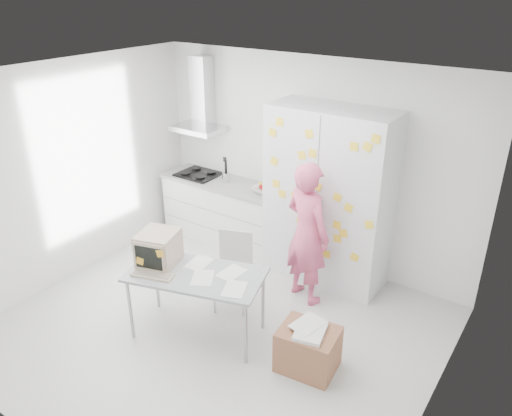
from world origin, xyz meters
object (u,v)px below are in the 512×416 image
Objects in this scene: person at (307,233)px; desk at (172,260)px; chair at (234,265)px; cardboard_box at (308,349)px.

person reaches higher than desk.
chair reaches higher than cardboard_box.
person is 1.89× the size of chair.
desk is at bearing -170.88° from cardboard_box.
cardboard_box is at bearing 138.93° from person.
chair is at bearing 61.17° from person.
desk is 2.55× the size of cardboard_box.
person is at bearing 120.94° from cardboard_box.
desk reaches higher than chair.
cardboard_box is at bearing -41.92° from chair.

